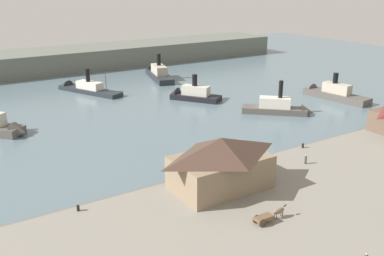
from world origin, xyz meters
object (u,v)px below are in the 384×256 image
at_px(ferry_shed_west_terminal, 221,163).
at_px(ferry_departing_north, 330,93).
at_px(mooring_post_center_east, 303,146).
at_px(ferry_mid_harbor, 281,108).
at_px(pedestrian_near_east_shed, 306,160).
at_px(mooring_post_center_west, 78,208).
at_px(ferry_moored_east, 190,94).
at_px(ferry_near_quay, 158,73).
at_px(horse_cart, 270,215).
at_px(ferry_moored_west, 83,88).

distance_m(ferry_shed_west_terminal, ferry_departing_north, 72.90).
xyz_separation_m(ferry_shed_west_terminal, mooring_post_center_east, (24.95, 5.59, -3.98)).
bearing_deg(ferry_mid_harbor, ferry_departing_north, 9.75).
relative_size(pedestrian_near_east_shed, mooring_post_center_west, 1.97).
xyz_separation_m(ferry_moored_east, ferry_mid_harbor, (12.41, -25.43, 0.06)).
xyz_separation_m(ferry_shed_west_terminal, ferry_near_quay, (35.12, 86.82, -3.94)).
height_order(ferry_shed_west_terminal, mooring_post_center_west, ferry_shed_west_terminal).
relative_size(horse_cart, mooring_post_center_west, 6.32).
distance_m(ferry_mid_harbor, ferry_moored_west, 63.44).
distance_m(mooring_post_center_east, mooring_post_center_west, 47.32).
distance_m(ferry_shed_west_terminal, ferry_moored_west, 81.30).
height_order(mooring_post_center_east, ferry_near_quay, ferry_near_quay).
xyz_separation_m(horse_cart, ferry_departing_north, (65.24, 45.45, -0.57)).
distance_m(horse_cart, ferry_moored_west, 93.61).
bearing_deg(horse_cart, ferry_moored_east, 66.48).
xyz_separation_m(ferry_departing_north, ferry_near_quay, (-29.74, 53.80, 0.13)).
bearing_deg(ferry_shed_west_terminal, pedestrian_near_east_shed, -1.68).
relative_size(ferry_departing_north, ferry_near_quay, 0.90).
relative_size(ferry_mid_harbor, ferry_departing_north, 0.73).
distance_m(mooring_post_center_west, ferry_near_quay, 99.93).
height_order(pedestrian_near_east_shed, ferry_mid_harbor, ferry_mid_harbor).
bearing_deg(pedestrian_near_east_shed, ferry_shed_west_terminal, 178.32).
bearing_deg(ferry_departing_north, ferry_near_quay, 118.93).
bearing_deg(ferry_near_quay, mooring_post_center_east, -97.14).
bearing_deg(ferry_mid_harbor, ferry_moored_east, 116.01).
distance_m(ferry_shed_west_terminal, horse_cart, 12.92).
distance_m(ferry_moored_west, ferry_near_quay, 30.80).
bearing_deg(horse_cart, ferry_near_quay, 70.32).
xyz_separation_m(horse_cart, ferry_moored_west, (5.27, 93.46, -0.96)).
bearing_deg(ferry_shed_west_terminal, mooring_post_center_west, 167.20).
xyz_separation_m(mooring_post_center_east, ferry_near_quay, (10.17, 81.24, 0.05)).
height_order(ferry_shed_west_terminal, horse_cart, ferry_shed_west_terminal).
relative_size(ferry_moored_east, ferry_moored_west, 0.64).
bearing_deg(ferry_moored_east, mooring_post_center_east, -94.38).
xyz_separation_m(ferry_shed_west_terminal, horse_cart, (-0.38, -12.43, -3.50)).
height_order(mooring_post_center_west, ferry_moored_east, ferry_moored_east).
bearing_deg(ferry_near_quay, mooring_post_center_west, -125.12).
xyz_separation_m(pedestrian_near_east_shed, mooring_post_center_west, (-41.61, 5.65, -0.36)).
bearing_deg(ferry_shed_west_terminal, ferry_departing_north, 26.98).
xyz_separation_m(ferry_moored_east, ferry_moored_west, (-23.80, 26.66, -0.34)).
bearing_deg(ferry_shed_west_terminal, ferry_mid_harbor, 35.16).
distance_m(ferry_shed_west_terminal, ferry_near_quay, 93.74).
xyz_separation_m(pedestrian_near_east_shed, ferry_moored_east, (9.44, 54.93, -0.50)).
height_order(horse_cart, mooring_post_center_east, horse_cart).
xyz_separation_m(ferry_shed_west_terminal, pedestrian_near_east_shed, (19.24, -0.57, -3.62)).
bearing_deg(mooring_post_center_east, ferry_mid_harbor, 55.35).
relative_size(ferry_mid_harbor, ferry_moored_west, 0.65).
bearing_deg(ferry_departing_north, ferry_shed_west_terminal, -153.02).
xyz_separation_m(ferry_shed_west_terminal, ferry_moored_east, (28.68, 54.37, -4.12)).
xyz_separation_m(ferry_departing_north, ferry_moored_west, (-59.98, 48.00, -0.39)).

